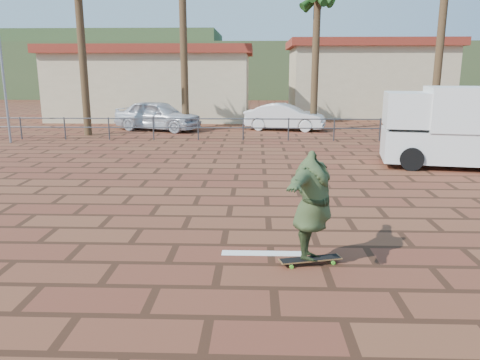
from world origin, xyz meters
name	(u,v)px	position (x,y,z in m)	size (l,w,h in m)	color
ground	(226,230)	(0.00, 0.00, 0.00)	(120.00, 120.00, 0.00)	brown
paint_stripe	(263,253)	(0.70, -1.20, 0.00)	(1.40, 0.22, 0.01)	white
guardrail	(243,125)	(0.00, 12.00, 0.68)	(24.06, 0.06, 1.00)	#47494F
flagpole	(1,30)	(-9.87, 11.00, 4.64)	(1.30, 0.10, 8.00)	gray
palm_center	(318,0)	(3.50, 15.50, 6.36)	(2.40, 2.40, 7.75)	brown
building_west	(155,82)	(-6.00, 22.00, 2.28)	(12.60, 7.60, 4.50)	beige
building_east	(366,78)	(8.00, 24.00, 2.54)	(10.60, 6.60, 5.00)	beige
hill_front	(252,71)	(0.00, 50.00, 3.00)	(70.00, 18.00, 6.00)	#384C28
hill_back	(90,63)	(-22.00, 56.00, 4.00)	(35.00, 14.00, 8.00)	#384C28
longboard	(310,259)	(1.45, -1.62, 0.08)	(1.03, 0.47, 0.10)	olive
skateboarder	(312,206)	(1.45, -1.62, 0.97)	(2.14, 0.58, 1.74)	#364726
campervan	(466,125)	(7.19, 6.36, 1.33)	(5.17, 2.89, 2.53)	white
car_silver	(158,115)	(-4.51, 15.47, 0.77)	(1.82, 4.52, 1.54)	silver
car_white	(285,117)	(2.06, 15.79, 0.68)	(1.43, 4.11, 1.36)	white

